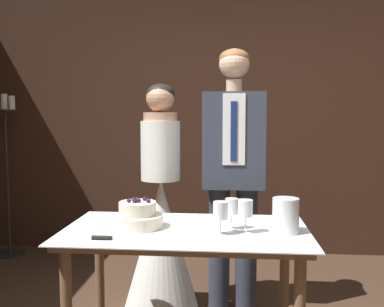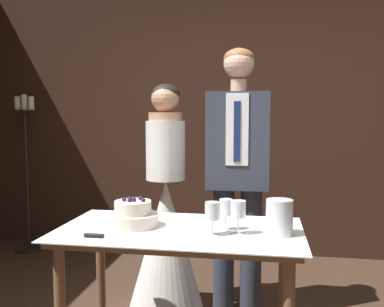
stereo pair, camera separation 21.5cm
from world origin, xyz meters
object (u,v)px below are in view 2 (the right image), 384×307
cake_knife (110,237)px  wine_glass_near (212,213)px  wine_glass_far (226,208)px  candle_stand (27,171)px  bride (166,227)px  hurricane_candle (279,218)px  groom (238,166)px  cake_table (180,248)px  tiered_cake (133,215)px  wine_glass_middle (238,211)px

cake_knife → wine_glass_near: (0.49, 0.14, 0.11)m
wine_glass_far → candle_stand: 2.84m
candle_stand → bride: bearing=-31.1°
hurricane_candle → groom: (-0.26, 0.81, 0.17)m
wine_glass_far → bride: bride is taller
hurricane_candle → cake_knife: bearing=-166.0°
cake_knife → hurricane_candle: hurricane_candle is taller
bride → candle_stand: bearing=148.9°
cake_table → wine_glass_far: size_ratio=7.89×
tiered_cake → wine_glass_middle: wine_glass_middle is taller
tiered_cake → candle_stand: 2.47m
wine_glass_near → wine_glass_far: 0.13m
cake_table → candle_stand: bearing=137.4°
wine_glass_far → bride: 0.96m
cake_table → candle_stand: 2.67m
cake_table → bride: bride is taller
wine_glass_middle → cake_knife: bearing=-163.3°
wine_glass_near → bride: bearing=117.1°
wine_glass_near → wine_glass_middle: size_ratio=0.99×
tiered_cake → groom: groom is taller
cake_knife → wine_glass_middle: bearing=15.2°
wine_glass_middle → bride: bearing=124.6°
wine_glass_near → candle_stand: 2.87m
wine_glass_near → bride: bride is taller
cake_table → hurricane_candle: bearing=-3.2°
wine_glass_far → hurricane_candle: bearing=-10.0°
hurricane_candle → groom: bearing=107.9°
cake_table → cake_knife: cake_knife is taller
candle_stand → tiered_cake: bearing=-46.5°
cake_table → cake_knife: (-0.30, -0.23, 0.11)m
cake_table → tiered_cake: (-0.26, 0.01, 0.17)m
groom → hurricane_candle: bearing=-72.1°
cake_knife → candle_stand: 2.63m
hurricane_candle → candle_stand: bearing=143.5°
cake_table → wine_glass_far: wine_glass_far is taller
wine_glass_middle → groom: (-0.05, 0.83, 0.13)m
bride → tiered_cake: bearing=-90.3°
wine_glass_near → candle_stand: bearing=138.5°
tiered_cake → cake_knife: tiered_cake is taller
wine_glass_far → tiered_cake: bearing=-179.1°
wine_glass_far → groom: size_ratio=0.09×
bride → cake_knife: bearing=-92.6°
hurricane_candle → candle_stand: candle_stand is taller
tiered_cake → candle_stand: (-1.70, 1.80, -0.02)m
tiered_cake → wine_glass_near: bearing=-13.0°
wine_glass_near → candle_stand: candle_stand is taller
bride → wine_glass_far: bearing=-56.5°
wine_glass_middle → hurricane_candle: bearing=5.5°
wine_glass_middle → wine_glass_far: bearing=135.3°
hurricane_candle → bride: 1.16m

